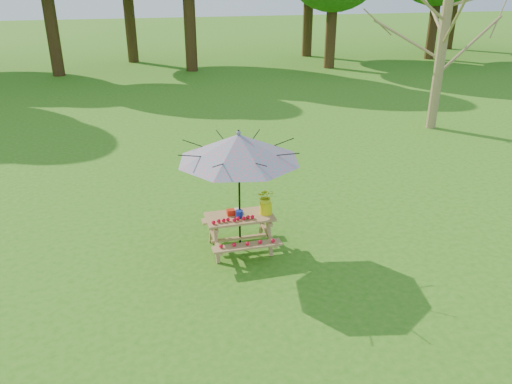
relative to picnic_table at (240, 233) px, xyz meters
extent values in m
cylinder|color=#866849|center=(7.86, 6.15, 1.90)|extent=(0.33, 0.33, 4.45)
cube|color=#A27449|center=(0.00, 0.00, 0.32)|extent=(1.20, 0.62, 0.04)
cube|color=#A27449|center=(0.00, -0.55, 0.03)|extent=(1.20, 0.22, 0.04)
cube|color=#A27449|center=(0.00, 0.55, 0.03)|extent=(1.20, 0.22, 0.04)
cylinder|color=black|center=(0.00, 0.00, 0.80)|extent=(0.04, 0.04, 2.25)
cone|color=teal|center=(0.00, 0.00, 1.62)|extent=(2.48, 2.48, 0.46)
sphere|color=teal|center=(0.00, 0.00, 1.87)|extent=(0.08, 0.08, 0.08)
cube|color=red|center=(-0.14, 0.09, 0.39)|extent=(0.14, 0.12, 0.10)
cylinder|color=#1327A0|center=(-0.02, -0.05, 0.41)|extent=(0.13, 0.13, 0.13)
cube|color=beige|center=(-0.03, 0.14, 0.38)|extent=(0.13, 0.13, 0.07)
cylinder|color=yellow|center=(0.47, -0.02, 0.45)|extent=(0.22, 0.22, 0.22)
imported|color=yellow|center=(0.47, -0.02, 0.67)|extent=(0.36, 0.33, 0.33)
camera|label=1|loc=(-1.75, -7.77, 4.27)|focal=35.00mm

